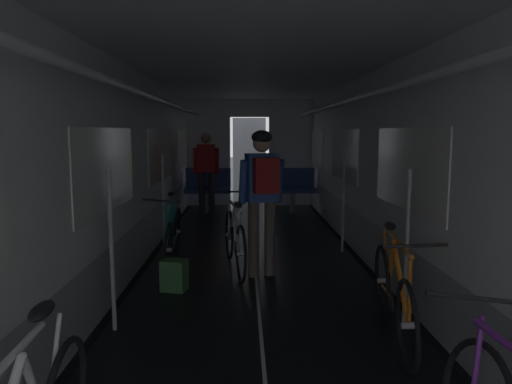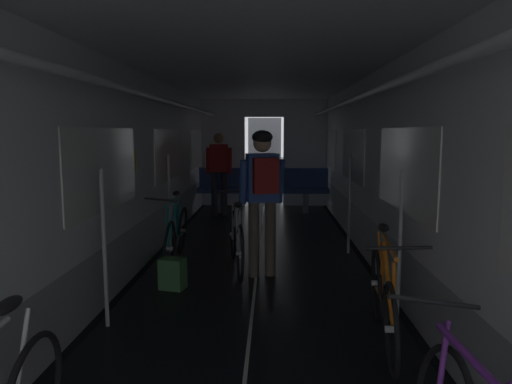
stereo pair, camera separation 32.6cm
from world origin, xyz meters
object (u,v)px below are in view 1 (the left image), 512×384
bicycle_teal (172,236)px  bench_seat_far_left (208,186)px  person_standing_near_bench (206,168)px  backpack_on_floor (174,275)px  bicycle_orange (394,294)px  person_cyclist_aisle (262,187)px  bicycle_silver_in_aisle (235,240)px  bench_seat_far_right (292,186)px

bicycle_teal → bench_seat_far_left: bearing=87.7°
person_standing_near_bench → backpack_on_floor: 4.66m
bicycle_orange → person_cyclist_aisle: size_ratio=0.97×
backpack_on_floor → bicycle_orange: bearing=-32.2°
bicycle_orange → person_standing_near_bench: 6.19m
bicycle_teal → person_standing_near_bench: person_standing_near_bench is taller
person_standing_near_bench → bicycle_silver_in_aisle: bearing=-80.5°
bicycle_silver_in_aisle → bicycle_orange: bearing=-56.0°
bench_seat_far_left → backpack_on_floor: (0.00, -4.96, -0.40)m
bicycle_teal → backpack_on_floor: bearing=-80.6°
bicycle_orange → bicycle_teal: (-2.15, 2.24, -0.00)m
bicycle_orange → backpack_on_floor: size_ratio=4.96×
person_cyclist_aisle → bicycle_silver_in_aisle: bearing=141.5°
person_cyclist_aisle → bicycle_silver_in_aisle: person_cyclist_aisle is taller
bench_seat_far_left → person_cyclist_aisle: 4.61m
bench_seat_far_left → bicycle_silver_in_aisle: 4.27m
bench_seat_far_left → backpack_on_floor: 4.98m
bench_seat_far_right → bicycle_orange: size_ratio=0.58×
bicycle_orange → person_standing_near_bench: bearing=108.8°
bench_seat_far_right → backpack_on_floor: 5.29m
bench_seat_far_left → bicycle_orange: size_ratio=0.58×
person_cyclist_aisle → bicycle_teal: bearing=156.1°
bench_seat_far_left → bicycle_orange: bearing=-72.2°
bench_seat_far_right → person_cyclist_aisle: person_cyclist_aisle is taller
bench_seat_far_right → bicycle_teal: (-1.96, -3.98, -0.19)m
bicycle_teal → person_cyclist_aisle: bearing=-23.9°
bench_seat_far_right → person_standing_near_bench: person_standing_near_bench is taller
person_cyclist_aisle → bicycle_silver_in_aisle: (-0.33, 0.26, -0.69)m
bench_seat_far_right → bicycle_orange: 6.22m
person_standing_near_bench → person_cyclist_aisle: bearing=-76.6°
bench_seat_far_left → person_cyclist_aisle: (0.98, -4.48, 0.50)m
bicycle_silver_in_aisle → backpack_on_floor: size_ratio=4.93×
bench_seat_far_right → bicycle_teal: 4.44m
bicycle_teal → backpack_on_floor: size_ratio=4.98×
bicycle_orange → bench_seat_far_left: bearing=107.8°
bicycle_silver_in_aisle → backpack_on_floor: 1.01m
bicycle_silver_in_aisle → person_cyclist_aisle: bearing=-38.5°
bench_seat_far_right → bicycle_teal: bearing=-116.2°
bicycle_orange → bicycle_silver_in_aisle: bearing=124.0°
bicycle_teal → bicycle_silver_in_aisle: (0.81, -0.24, 0.00)m
bicycle_orange → backpack_on_floor: bearing=147.8°
backpack_on_floor → bicycle_silver_in_aisle: bearing=49.1°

